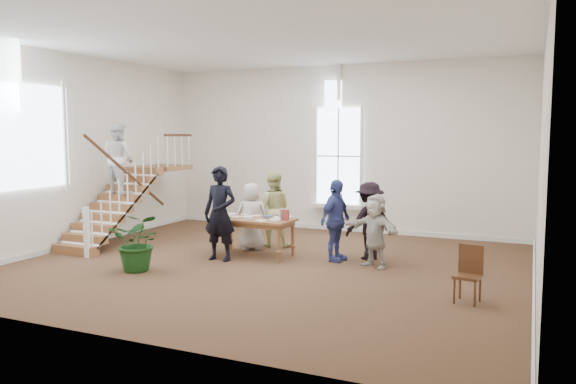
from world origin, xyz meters
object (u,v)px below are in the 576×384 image
at_px(floor_plant, 138,242).
at_px(person_yellow, 273,209).
at_px(woman_cluster_a, 336,220).
at_px(elderly_woman, 252,216).
at_px(woman_cluster_b, 369,221).
at_px(woman_cluster_c, 375,231).
at_px(police_officer, 220,214).
at_px(library_table, 253,222).
at_px(side_chair, 469,271).

bearing_deg(floor_plant, person_yellow, 66.38).
bearing_deg(person_yellow, woman_cluster_a, 137.18).
height_order(elderly_woman, floor_plant, elderly_woman).
relative_size(woman_cluster_a, floor_plant, 1.51).
xyz_separation_m(woman_cluster_b, floor_plant, (-3.84, -2.79, -0.25)).
relative_size(person_yellow, woman_cluster_b, 1.08).
distance_m(person_yellow, woman_cluster_c, 2.94).
bearing_deg(floor_plant, police_officer, 55.31).
bearing_deg(library_table, police_officer, -121.95).
relative_size(woman_cluster_c, side_chair, 1.63).
height_order(person_yellow, woman_cluster_c, person_yellow).
bearing_deg(side_chair, person_yellow, 159.09).
bearing_deg(woman_cluster_c, woman_cluster_b, 143.18).
relative_size(woman_cluster_c, floor_plant, 1.30).
relative_size(library_table, woman_cluster_c, 1.22).
distance_m(library_table, elderly_woman, 0.68).
bearing_deg(woman_cluster_b, person_yellow, -55.28).
xyz_separation_m(elderly_woman, person_yellow, (0.30, 0.50, 0.12)).
height_order(woman_cluster_a, woman_cluster_b, woman_cluster_a).
distance_m(woman_cluster_b, side_chair, 3.26).
height_order(library_table, woman_cluster_c, woman_cluster_c).
relative_size(person_yellow, floor_plant, 1.57).
xyz_separation_m(police_officer, elderly_woman, (0.10, 1.25, -0.22)).
bearing_deg(floor_plant, woman_cluster_b, 36.05).
distance_m(woman_cluster_b, woman_cluster_c, 0.72).
bearing_deg(library_table, woman_cluster_b, 18.11).
distance_m(police_officer, side_chair, 5.23).
height_order(woman_cluster_a, floor_plant, woman_cluster_a).
bearing_deg(woman_cluster_c, side_chair, -11.74).
height_order(woman_cluster_a, side_chair, woman_cluster_a).
distance_m(library_table, person_yellow, 1.11).
relative_size(elderly_woman, floor_plant, 1.36).
height_order(woman_cluster_b, woman_cluster_c, woman_cluster_b).
xyz_separation_m(woman_cluster_c, floor_plant, (-4.14, -2.14, -0.17)).
distance_m(police_officer, woman_cluster_a, 2.43).
xyz_separation_m(woman_cluster_a, side_chair, (2.87, -1.87, -0.36)).
bearing_deg(side_chair, library_table, 169.94).
relative_size(library_table, person_yellow, 1.01).
height_order(woman_cluster_a, woman_cluster_c, woman_cluster_a).
height_order(person_yellow, floor_plant, person_yellow).
relative_size(elderly_woman, person_yellow, 0.87).
bearing_deg(floor_plant, library_table, 55.61).
relative_size(library_table, side_chair, 1.98).
xyz_separation_m(person_yellow, floor_plant, (-1.39, -3.18, -0.32)).
height_order(police_officer, elderly_woman, police_officer).
relative_size(library_table, police_officer, 0.90).
xyz_separation_m(elderly_woman, woman_cluster_c, (3.04, -0.54, -0.03)).
bearing_deg(person_yellow, police_officer, 58.80).
distance_m(police_officer, woman_cluster_c, 3.23).
relative_size(woman_cluster_b, side_chair, 1.81).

